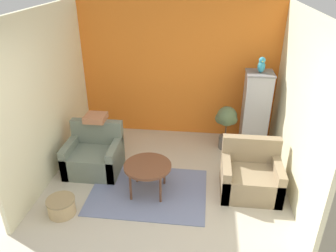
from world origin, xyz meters
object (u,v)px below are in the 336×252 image
object	(u,v)px
coffee_table	(148,168)
birdcage	(255,112)
armchair_left	(94,156)
parrot	(261,65)
wicker_basket	(61,206)
potted_plant	(226,121)
armchair_right	(250,176)

from	to	relation	value
coffee_table	birdcage	world-z (taller)	birdcage
coffee_table	birdcage	xyz separation A→B (m)	(1.70, 1.57, 0.28)
armchair_left	parrot	bearing A→B (deg)	21.97
parrot	birdcage	bearing A→B (deg)	-90.00
parrot	armchair_left	bearing A→B (deg)	-158.03
birdcage	armchair_left	bearing A→B (deg)	-158.07
armchair_left	wicker_basket	xyz separation A→B (m)	(-0.12, -1.10, -0.13)
parrot	potted_plant	size ratio (longest dim) A/B	0.33
coffee_table	armchair_left	size ratio (longest dim) A/B	0.81
coffee_table	potted_plant	xyz separation A→B (m)	(1.19, 1.47, 0.11)
armchair_left	coffee_table	bearing A→B (deg)	-26.11
armchair_left	parrot	xyz separation A→B (m)	(2.68, 1.08, 1.33)
wicker_basket	parrot	bearing A→B (deg)	37.91
armchair_left	potted_plant	size ratio (longest dim) A/B	1.04
armchair_left	wicker_basket	distance (m)	1.11
armchair_left	armchair_right	distance (m)	2.53
armchair_right	birdcage	size ratio (longest dim) A/B	0.59
potted_plant	parrot	bearing A→B (deg)	10.49
potted_plant	wicker_basket	bearing A→B (deg)	-137.74
birdcage	potted_plant	bearing A→B (deg)	-169.76
armchair_right	parrot	size ratio (longest dim) A/B	3.17
armchair_right	parrot	bearing A→B (deg)	82.78
coffee_table	armchair_left	xyz separation A→B (m)	(-0.99, 0.48, -0.18)
armchair_right	parrot	xyz separation A→B (m)	(0.17, 1.36, 1.33)
parrot	armchair_right	bearing A→B (deg)	-97.22
birdcage	parrot	xyz separation A→B (m)	(-0.00, 0.00, 0.86)
coffee_table	armchair_right	size ratio (longest dim) A/B	0.81
birdcage	coffee_table	bearing A→B (deg)	-137.29
coffee_table	birdcage	size ratio (longest dim) A/B	0.48
coffee_table	armchair_right	distance (m)	1.55
armchair_right	wicker_basket	bearing A→B (deg)	-162.58
parrot	wicker_basket	size ratio (longest dim) A/B	0.70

